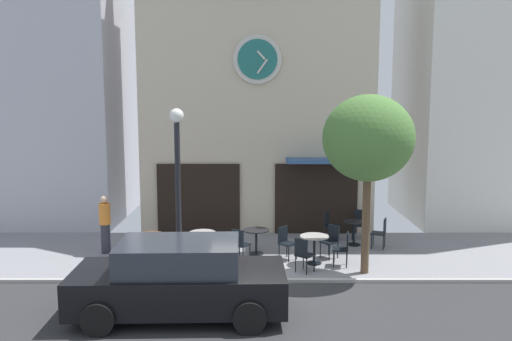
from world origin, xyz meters
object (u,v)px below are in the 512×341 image
(street_lamp, at_px, (176,190))
(cafe_table_center_right, at_px, (313,243))
(cafe_table_center_left, at_px, (255,236))
(parked_car_black, at_px, (178,279))
(cafe_chair_curbside, at_px, (358,222))
(cafe_table_center, at_px, (352,229))
(cafe_chair_facing_street, at_px, (380,231))
(cafe_table_near_door, at_px, (201,240))
(cafe_chair_facing_wall, at_px, (302,253))
(cafe_chair_corner, at_px, (328,224))
(pedestrian_orange, at_px, (103,224))
(cafe_chair_near_lamp, at_px, (238,242))
(cafe_table_rightmost, at_px, (149,242))
(cafe_chair_left_end, at_px, (330,239))
(street_tree, at_px, (367,139))
(cafe_chair_near_tree, at_px, (284,240))
(cafe_chair_outer, at_px, (342,247))

(street_lamp, bearing_deg, cafe_table_center_right, 9.50)
(cafe_table_center_left, xyz_separation_m, parked_car_black, (-1.57, -4.24, 0.24))
(street_lamp, relative_size, cafe_chair_curbside, 4.63)
(cafe_table_center_left, xyz_separation_m, cafe_table_center_right, (1.56, -0.86, 0.05))
(cafe_table_center, distance_m, parked_car_black, 6.88)
(cafe_table_center_left, bearing_deg, cafe_chair_facing_street, 9.09)
(cafe_table_center_right, bearing_deg, cafe_table_near_door, 173.16)
(cafe_table_center_right, height_order, cafe_chair_facing_wall, cafe_chair_facing_wall)
(parked_car_black, bearing_deg, street_lamp, 98.34)
(cafe_chair_corner, bearing_deg, pedestrian_orange, -168.26)
(pedestrian_orange, bearing_deg, street_lamp, -33.87)
(cafe_chair_facing_wall, xyz_separation_m, cafe_chair_corner, (1.10, 3.11, 0.00))
(cafe_table_center_right, bearing_deg, parked_car_black, -132.74)
(cafe_table_center, relative_size, cafe_chair_near_lamp, 0.82)
(cafe_table_rightmost, height_order, cafe_table_near_door, cafe_table_near_door)
(cafe_chair_left_end, bearing_deg, cafe_chair_near_lamp, -171.65)
(street_tree, height_order, cafe_chair_near_tree, street_tree)
(street_tree, bearing_deg, cafe_table_rightmost, 170.19)
(cafe_chair_facing_wall, bearing_deg, cafe_chair_near_lamp, 149.82)
(cafe_chair_outer, distance_m, parked_car_black, 5.02)
(cafe_table_rightmost, distance_m, cafe_chair_near_lamp, 2.43)
(cafe_table_center_right, xyz_separation_m, cafe_table_center, (1.40, 1.80, -0.07))
(cafe_chair_left_end, relative_size, cafe_chair_facing_wall, 1.00)
(cafe_chair_left_end, relative_size, cafe_chair_outer, 1.00)
(street_tree, relative_size, cafe_chair_corner, 5.02)
(pedestrian_orange, bearing_deg, cafe_chair_facing_wall, -17.47)
(street_tree, distance_m, pedestrian_orange, 7.72)
(street_tree, relative_size, cafe_chair_facing_wall, 5.02)
(cafe_table_rightmost, distance_m, cafe_table_center, 6.04)
(cafe_chair_curbside, bearing_deg, cafe_chair_corner, -166.10)
(cafe_table_near_door, relative_size, cafe_chair_near_lamp, 0.86)
(pedestrian_orange, bearing_deg, cafe_table_rightmost, -27.30)
(street_tree, distance_m, parked_car_black, 5.73)
(cafe_table_rightmost, relative_size, cafe_chair_left_end, 0.84)
(cafe_chair_outer, bearing_deg, parked_car_black, -140.69)
(cafe_table_center, distance_m, cafe_chair_near_tree, 2.55)
(cafe_chair_facing_wall, bearing_deg, street_lamp, 177.05)
(street_tree, bearing_deg, street_lamp, 178.23)
(street_tree, height_order, cafe_table_rightmost, street_tree)
(cafe_table_near_door, height_order, cafe_chair_near_lamp, cafe_chair_near_lamp)
(cafe_table_center, relative_size, cafe_chair_curbside, 0.82)
(cafe_table_center_right, distance_m, cafe_table_center, 2.28)
(cafe_chair_corner, height_order, cafe_chair_curbside, same)
(cafe_table_rightmost, xyz_separation_m, cafe_chair_left_end, (4.98, 0.34, -0.00))
(street_tree, bearing_deg, cafe_chair_facing_wall, -179.40)
(cafe_table_center_right, height_order, cafe_chair_corner, cafe_chair_corner)
(cafe_table_center, xyz_separation_m, cafe_chair_near_lamp, (-3.41, -1.60, 0.03))
(cafe_table_rightmost, height_order, cafe_table_center, cafe_table_rightmost)
(cafe_chair_left_end, height_order, cafe_chair_facing_street, same)
(cafe_chair_curbside, bearing_deg, cafe_table_center, -112.23)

